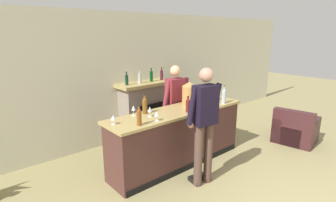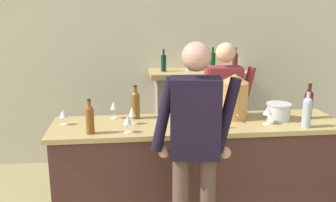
{
  "view_description": "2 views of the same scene",
  "coord_description": "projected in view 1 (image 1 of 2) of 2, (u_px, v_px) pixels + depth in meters",
  "views": [
    {
      "loc": [
        -2.98,
        -0.8,
        2.33
      ],
      "look_at": [
        -0.12,
        2.55,
        1.18
      ],
      "focal_mm": 28.0,
      "sensor_mm": 36.0,
      "label": 1
    },
    {
      "loc": [
        -0.63,
        -0.89,
        2.08
      ],
      "look_at": [
        -0.21,
        2.96,
        1.1
      ],
      "focal_mm": 40.0,
      "sensor_mm": 36.0,
      "label": 2
    }
  ],
  "objects": [
    {
      "name": "wine_bottle_chardonnay_pale",
      "position": [
        139.0,
        116.0,
        3.79
      ],
      "size": [
        0.07,
        0.07,
        0.3
      ],
      "color": "brown",
      "rests_on": "bar_counter"
    },
    {
      "name": "wine_glass_front_right",
      "position": [
        113.0,
        118.0,
        3.83
      ],
      "size": [
        0.07,
        0.07,
        0.14
      ],
      "color": "silver",
      "rests_on": "bar_counter"
    },
    {
      "name": "wine_bottle_rose_blush",
      "position": [
        224.0,
        95.0,
        4.96
      ],
      "size": [
        0.08,
        0.08,
        0.35
      ],
      "color": "#9BABB4",
      "rests_on": "bar_counter"
    },
    {
      "name": "bar_counter",
      "position": [
        178.0,
        137.0,
        4.71
      ],
      "size": [
        2.72,
        0.68,
        1.02
      ],
      "color": "#472824",
      "rests_on": "ground_plane"
    },
    {
      "name": "wall_back_panel",
      "position": [
        127.0,
        78.0,
        5.7
      ],
      "size": [
        12.0,
        0.07,
        2.75
      ],
      "color": "beige",
      "rests_on": "ground_plane"
    },
    {
      "name": "copper_dispenser",
      "position": [
        189.0,
        93.0,
        4.85
      ],
      "size": [
        0.28,
        0.31,
        0.44
      ],
      "color": "#BE8345",
      "rests_on": "bar_counter"
    },
    {
      "name": "ice_bucket_steel",
      "position": [
        208.0,
        98.0,
        5.07
      ],
      "size": [
        0.24,
        0.24,
        0.16
      ],
      "color": "silver",
      "rests_on": "bar_counter"
    },
    {
      "name": "wine_glass_mid_counter",
      "position": [
        150.0,
        110.0,
        4.19
      ],
      "size": [
        0.07,
        0.07,
        0.17
      ],
      "color": "silver",
      "rests_on": "bar_counter"
    },
    {
      "name": "wine_bottle_cabernet_heavy",
      "position": [
        145.0,
        105.0,
        4.33
      ],
      "size": [
        0.08,
        0.08,
        0.33
      ],
      "color": "brown",
      "rests_on": "bar_counter"
    },
    {
      "name": "wine_bottle_port_short",
      "position": [
        218.0,
        92.0,
        5.25
      ],
      "size": [
        0.08,
        0.08,
        0.35
      ],
      "color": "#50111B",
      "rests_on": "bar_counter"
    },
    {
      "name": "armchair_black",
      "position": [
        295.0,
        131.0,
        5.7
      ],
      "size": [
        0.94,
        0.93,
        0.77
      ],
      "color": "#3B1D1F",
      "rests_on": "ground_plane"
    },
    {
      "name": "wine_glass_near_bucket",
      "position": [
        208.0,
        99.0,
        4.86
      ],
      "size": [
        0.09,
        0.09,
        0.17
      ],
      "color": "silver",
      "rests_on": "bar_counter"
    },
    {
      "name": "person_customer",
      "position": [
        204.0,
        122.0,
        3.93
      ],
      "size": [
        0.65,
        0.34,
        1.85
      ],
      "color": "#50392F",
      "rests_on": "ground_plane"
    },
    {
      "name": "wine_glass_back_row",
      "position": [
        157.0,
        114.0,
        3.99
      ],
      "size": [
        0.08,
        0.08,
        0.15
      ],
      "color": "silver",
      "rests_on": "bar_counter"
    },
    {
      "name": "wine_bottle_merlot_tall",
      "position": [
        188.0,
        105.0,
        4.42
      ],
      "size": [
        0.08,
        0.08,
        0.28
      ],
      "color": "maroon",
      "rests_on": "bar_counter"
    },
    {
      "name": "wine_glass_by_dispenser",
      "position": [
        134.0,
        109.0,
        4.23
      ],
      "size": [
        0.07,
        0.07,
        0.17
      ],
      "color": "silver",
      "rests_on": "bar_counter"
    },
    {
      "name": "person_bartender",
      "position": [
        175.0,
        104.0,
        5.22
      ],
      "size": [
        0.66,
        0.31,
        1.72
      ],
      "color": "#1A232B",
      "rests_on": "ground_plane"
    },
    {
      "name": "fireplace_stone",
      "position": [
        145.0,
        110.0,
        5.88
      ],
      "size": [
        1.29,
        0.52,
        1.58
      ],
      "color": "gray",
      "rests_on": "ground_plane"
    }
  ]
}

